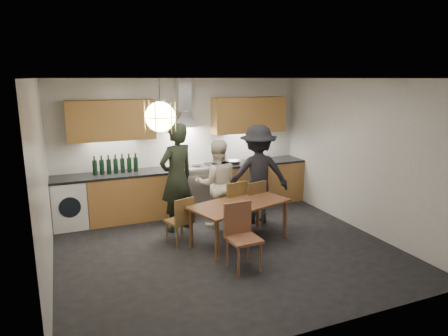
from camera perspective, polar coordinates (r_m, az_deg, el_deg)
name	(u,v)px	position (r m, az deg, el deg)	size (l,w,h in m)	color
ground	(226,249)	(6.35, 0.34, -11.47)	(5.00, 5.00, 0.00)	black
room_shell	(227,141)	(5.86, 0.36, 3.93)	(5.02, 4.52, 2.61)	white
counter_run	(189,189)	(7.93, -4.99, -3.06)	(5.00, 0.62, 0.90)	tan
range_stove	(188,190)	(7.92, -5.14, -3.14)	(0.90, 0.60, 0.92)	silver
wall_fixtures	(185,117)	(7.77, -5.62, 7.29)	(4.30, 0.54, 1.10)	tan
pendant_lamp	(160,117)	(5.40, -9.10, 7.23)	(0.43, 0.43, 0.70)	black
dining_table	(240,207)	(6.39, 2.24, -5.65)	(1.74, 1.21, 0.67)	brown
chair_back_left	(181,218)	(6.35, -6.09, -7.13)	(0.45, 0.45, 0.79)	brown
chair_back_mid	(233,203)	(6.84, 1.33, -5.02)	(0.49, 0.49, 0.90)	brown
chair_back_right	(253,202)	(6.99, 4.19, -4.80)	(0.48, 0.48, 0.87)	brown
chair_front	(241,231)	(5.59, 2.44, -9.05)	(0.44, 0.44, 0.93)	brown
person_left	(177,178)	(6.88, -6.77, -1.36)	(0.68, 0.45, 1.88)	black
person_mid	(217,184)	(7.05, -1.03, -2.25)	(0.76, 0.59, 1.56)	silver
person_right	(258,174)	(7.26, 4.85, -0.91)	(1.16, 0.66, 1.79)	black
mixing_bowl	(235,162)	(8.10, 1.54, 0.86)	(0.29, 0.29, 0.07)	#B2B2B5
stock_pot	(266,158)	(8.42, 6.02, 1.42)	(0.17, 0.17, 0.12)	silver
wine_bottles	(116,164)	(7.54, -15.23, 0.56)	(0.81, 0.08, 0.34)	black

